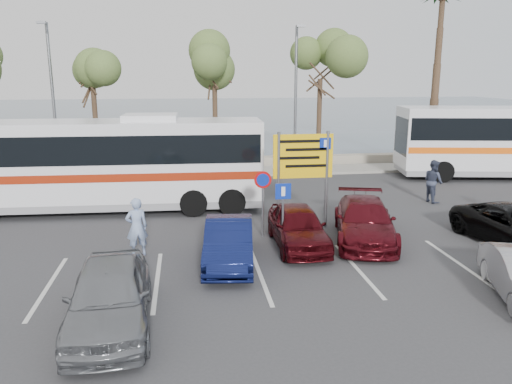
{
  "coord_description": "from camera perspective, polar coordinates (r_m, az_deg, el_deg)",
  "views": [
    {
      "loc": [
        -3.19,
        -14.2,
        5.59
      ],
      "look_at": [
        -0.75,
        3.0,
        1.47
      ],
      "focal_mm": 35.0,
      "sensor_mm": 36.0,
      "label": 1
    }
  ],
  "objects": [
    {
      "name": "ground",
      "position": [
        15.59,
        4.32,
        -7.72
      ],
      "size": [
        120.0,
        120.0,
        0.0
      ],
      "primitive_type": "plane",
      "color": "#37373A",
      "rests_on": "ground"
    },
    {
      "name": "kerb_strip",
      "position": [
        28.91,
        -1.6,
        2.33
      ],
      "size": [
        44.0,
        2.4,
        0.15
      ],
      "primitive_type": "cube",
      "color": "#9A968C",
      "rests_on": "ground"
    },
    {
      "name": "seawall",
      "position": [
        30.82,
        -2.03,
        3.44
      ],
      "size": [
        48.0,
        0.8,
        0.6
      ],
      "primitive_type": "cube",
      "color": "#A29682",
      "rests_on": "ground"
    },
    {
      "name": "sea",
      "position": [
        74.48,
        -5.68,
        8.97
      ],
      "size": [
        140.0,
        140.0,
        0.0
      ],
      "primitive_type": "plane",
      "color": "#384F5A",
      "rests_on": "ground"
    },
    {
      "name": "tree_left",
      "position": [
        28.61,
        -18.29,
        13.51
      ],
      "size": [
        3.2,
        3.2,
        7.2
      ],
      "color": "#382619",
      "rests_on": "kerb_strip"
    },
    {
      "name": "tree_mid",
      "position": [
        28.27,
        -4.83,
        15.45
      ],
      "size": [
        3.2,
        3.2,
        8.0
      ],
      "color": "#382619",
      "rests_on": "kerb_strip"
    },
    {
      "name": "tree_right",
      "position": [
        29.23,
        7.4,
        14.36
      ],
      "size": [
        3.2,
        3.2,
        7.4
      ],
      "color": "#382619",
      "rests_on": "kerb_strip"
    },
    {
      "name": "street_lamp_left",
      "position": [
        28.56,
        -22.26,
        10.37
      ],
      "size": [
        0.45,
        1.15,
        8.01
      ],
      "color": "slate",
      "rests_on": "kerb_strip"
    },
    {
      "name": "street_lamp_right",
      "position": [
        28.42,
        4.59,
        11.29
      ],
      "size": [
        0.45,
        1.15,
        8.01
      ],
      "color": "slate",
      "rests_on": "kerb_strip"
    },
    {
      "name": "direction_sign",
      "position": [
        18.17,
        5.4,
        3.25
      ],
      "size": [
        2.2,
        0.12,
        3.6
      ],
      "color": "slate",
      "rests_on": "ground"
    },
    {
      "name": "sign_no_stop",
      "position": [
        17.26,
        0.77,
        -0.12
      ],
      "size": [
        0.6,
        0.08,
        2.35
      ],
      "color": "slate",
      "rests_on": "ground"
    },
    {
      "name": "sign_parking",
      "position": [
        15.83,
        3.09,
        -1.78
      ],
      "size": [
        0.5,
        0.07,
        2.25
      ],
      "color": "slate",
      "rests_on": "ground"
    },
    {
      "name": "lane_markings",
      "position": [
        14.48,
        0.7,
        -9.37
      ],
      "size": [
        12.02,
        4.2,
        0.01
      ],
      "primitive_type": null,
      "color": "silver",
      "rests_on": "ground"
    },
    {
      "name": "coach_bus_left",
      "position": [
        21.48,
        -16.84,
        2.75
      ],
      "size": [
        12.93,
        3.21,
        4.0
      ],
      "color": "white",
      "rests_on": "ground"
    },
    {
      "name": "car_silver_a",
      "position": [
        11.88,
        -16.43,
        -11.26
      ],
      "size": [
        2.02,
        4.54,
        1.52
      ],
      "primitive_type": "imported",
      "rotation": [
        0.0,
        0.0,
        0.05
      ],
      "color": "gray",
      "rests_on": "ground"
    },
    {
      "name": "car_blue",
      "position": [
        15.08,
        -3.12,
        -5.76
      ],
      "size": [
        1.83,
        4.16,
        1.33
      ],
      "primitive_type": "imported",
      "rotation": [
        0.0,
        0.0,
        -0.11
      ],
      "color": "#0F1749",
      "rests_on": "ground"
    },
    {
      "name": "car_maroon",
      "position": [
        17.5,
        12.3,
        -3.24
      ],
      "size": [
        3.1,
        5.11,
        1.38
      ],
      "primitive_type": "imported",
      "rotation": [
        0.0,
        0.0,
        -0.26
      ],
      "color": "#530D15",
      "rests_on": "ground"
    },
    {
      "name": "car_red",
      "position": [
        16.57,
        4.82,
        -3.93
      ],
      "size": [
        1.66,
        4.05,
        1.38
      ],
      "primitive_type": "imported",
      "rotation": [
        0.0,
        0.0,
        -0.01
      ],
      "color": "#44090F",
      "rests_on": "ground"
    },
    {
      "name": "pedestrian_near",
      "position": [
        16.06,
        -13.47,
        -3.91
      ],
      "size": [
        0.77,
        0.61,
        1.87
      ],
      "primitive_type": "imported",
      "rotation": [
        0.0,
        0.0,
        3.41
      ],
      "color": "#8DA3CD",
      "rests_on": "ground"
    },
    {
      "name": "pedestrian_far",
      "position": [
        23.53,
        19.6,
        1.18
      ],
      "size": [
        0.87,
        1.04,
        1.9
      ],
      "primitive_type": "imported",
      "rotation": [
        0.0,
        0.0,
        1.75
      ],
      "color": "#383E54",
      "rests_on": "ground"
    }
  ]
}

